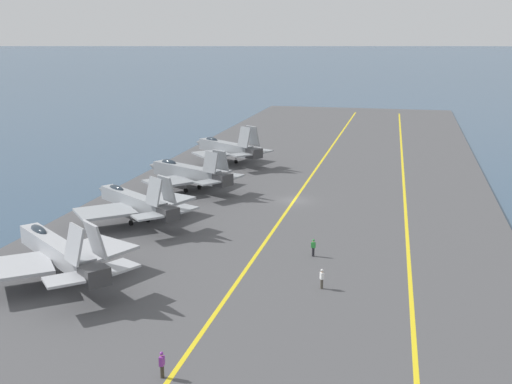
{
  "coord_description": "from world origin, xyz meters",
  "views": [
    {
      "loc": [
        -76.81,
        -13.17,
        20.9
      ],
      "look_at": [
        -6.57,
        3.38,
        2.9
      ],
      "focal_mm": 45.0,
      "sensor_mm": 36.0,
      "label": 1
    }
  ],
  "objects_px": {
    "parked_jet_fourth": "(227,148)",
    "crew_purple_vest": "(162,363)",
    "parked_jet_second": "(135,202)",
    "parked_jet_third": "(188,173)",
    "crew_green_vest": "(313,247)",
    "crew_white_vest": "(322,278)",
    "parked_jet_nearest": "(58,251)"
  },
  "relations": [
    {
      "from": "parked_jet_third",
      "to": "crew_white_vest",
      "type": "bearing_deg",
      "value": -143.7
    },
    {
      "from": "parked_jet_second",
      "to": "parked_jet_fourth",
      "type": "xyz_separation_m",
      "value": [
        33.78,
        -0.96,
        0.22
      ]
    },
    {
      "from": "crew_purple_vest",
      "to": "crew_white_vest",
      "type": "bearing_deg",
      "value": -25.21
    },
    {
      "from": "parked_jet_second",
      "to": "crew_white_vest",
      "type": "distance_m",
      "value": 26.7
    },
    {
      "from": "parked_jet_third",
      "to": "parked_jet_fourth",
      "type": "height_order",
      "value": "parked_jet_fourth"
    },
    {
      "from": "crew_green_vest",
      "to": "parked_jet_fourth",
      "type": "bearing_deg",
      "value": 26.17
    },
    {
      "from": "parked_jet_third",
      "to": "crew_green_vest",
      "type": "height_order",
      "value": "parked_jet_third"
    },
    {
      "from": "parked_jet_second",
      "to": "parked_jet_fourth",
      "type": "relative_size",
      "value": 1.0
    },
    {
      "from": "parked_jet_nearest",
      "to": "crew_purple_vest",
      "type": "xyz_separation_m",
      "value": [
        -12.95,
        -14.32,
        -1.62
      ]
    },
    {
      "from": "parked_jet_second",
      "to": "crew_green_vest",
      "type": "relative_size",
      "value": 8.83
    },
    {
      "from": "crew_green_vest",
      "to": "parked_jet_third",
      "type": "bearing_deg",
      "value": 42.19
    },
    {
      "from": "parked_jet_nearest",
      "to": "crew_green_vest",
      "type": "height_order",
      "value": "parked_jet_nearest"
    },
    {
      "from": "parked_jet_second",
      "to": "crew_purple_vest",
      "type": "distance_m",
      "value": 33.87
    },
    {
      "from": "crew_white_vest",
      "to": "crew_green_vest",
      "type": "xyz_separation_m",
      "value": [
        7.65,
        1.82,
        -0.01
      ]
    },
    {
      "from": "parked_jet_fourth",
      "to": "crew_purple_vest",
      "type": "height_order",
      "value": "parked_jet_fourth"
    },
    {
      "from": "parked_jet_third",
      "to": "parked_jet_fourth",
      "type": "relative_size",
      "value": 1.02
    },
    {
      "from": "parked_jet_third",
      "to": "crew_purple_vest",
      "type": "height_order",
      "value": "parked_jet_third"
    },
    {
      "from": "crew_purple_vest",
      "to": "parked_jet_second",
      "type": "bearing_deg",
      "value": 26.24
    },
    {
      "from": "parked_jet_nearest",
      "to": "parked_jet_fourth",
      "type": "xyz_separation_m",
      "value": [
        51.19,
        -0.32,
        0.02
      ]
    },
    {
      "from": "parked_jet_fourth",
      "to": "crew_purple_vest",
      "type": "distance_m",
      "value": 65.67
    },
    {
      "from": "crew_green_vest",
      "to": "crew_purple_vest",
      "type": "xyz_separation_m",
      "value": [
        -23.85,
        5.8,
        0.02
      ]
    },
    {
      "from": "parked_jet_nearest",
      "to": "crew_purple_vest",
      "type": "bearing_deg",
      "value": -132.14
    },
    {
      "from": "parked_jet_nearest",
      "to": "crew_white_vest",
      "type": "distance_m",
      "value": 22.24
    },
    {
      "from": "parked_jet_nearest",
      "to": "crew_purple_vest",
      "type": "relative_size",
      "value": 9.09
    },
    {
      "from": "parked_jet_third",
      "to": "crew_purple_vest",
      "type": "distance_m",
      "value": 48.15
    },
    {
      "from": "parked_jet_third",
      "to": "parked_jet_second",
      "type": "bearing_deg",
      "value": 177.41
    },
    {
      "from": "parked_jet_second",
      "to": "crew_purple_vest",
      "type": "xyz_separation_m",
      "value": [
        -30.36,
        -14.96,
        -1.43
      ]
    },
    {
      "from": "parked_jet_second",
      "to": "crew_green_vest",
      "type": "distance_m",
      "value": 21.81
    },
    {
      "from": "parked_jet_third",
      "to": "parked_jet_fourth",
      "type": "bearing_deg",
      "value": -0.8
    },
    {
      "from": "parked_jet_fourth",
      "to": "crew_white_vest",
      "type": "xyz_separation_m",
      "value": [
        -47.94,
        -21.62,
        -1.66
      ]
    },
    {
      "from": "parked_jet_fourth",
      "to": "parked_jet_second",
      "type": "bearing_deg",
      "value": 178.37
    },
    {
      "from": "parked_jet_second",
      "to": "crew_green_vest",
      "type": "height_order",
      "value": "parked_jet_second"
    }
  ]
}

